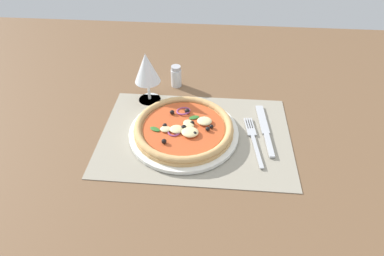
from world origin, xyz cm
name	(u,v)px	position (x,y,z in cm)	size (l,w,h in cm)	color
ground_plane	(195,139)	(0.00, 0.00, -1.20)	(190.00, 140.00, 2.40)	brown
placemat	(195,135)	(0.00, 0.00, 0.20)	(47.95, 33.28, 0.40)	gray
plate	(184,132)	(-2.99, 0.04, 0.90)	(27.79, 27.79, 1.00)	silver
pizza	(184,127)	(-2.95, 0.03, 2.50)	(25.09, 25.09, 2.65)	tan
fork	(253,138)	(14.56, -0.64, 0.62)	(3.89, 18.04, 0.44)	#B2B5BA
knife	(265,129)	(17.77, 3.26, 0.65)	(3.22, 20.07, 0.62)	#B2B5BA
wine_glass	(147,69)	(-14.48, 14.36, 10.19)	(7.20, 7.20, 14.90)	silver
pepper_shaker	(176,76)	(-7.61, 22.53, 3.25)	(3.20, 3.20, 6.70)	silver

